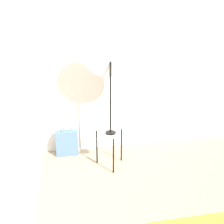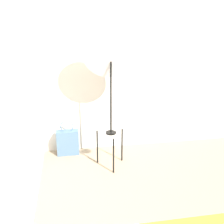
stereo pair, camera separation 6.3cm
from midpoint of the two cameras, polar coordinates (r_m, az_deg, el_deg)
name	(u,v)px [view 1 (the left image)]	position (r m, az deg, el deg)	size (l,w,h in m)	color
wall_back	(129,59)	(3.74, 3.27, 11.38)	(8.00, 0.05, 2.60)	silver
wall_side_left	(19,83)	(2.32, -20.34, 5.93)	(0.05, 8.00, 2.60)	silver
photo_umbrella	(110,53)	(3.08, -0.96, 12.76)	(0.67, 0.31, 1.81)	black
tote_bag	(67,143)	(3.77, -10.28, -6.58)	(0.31, 0.13, 0.51)	slate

